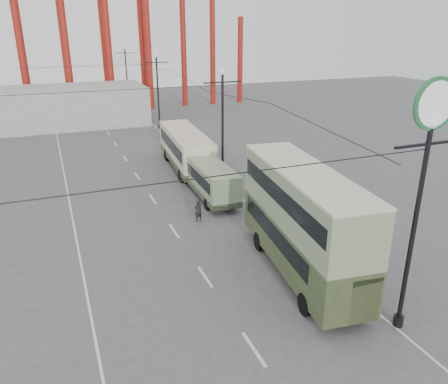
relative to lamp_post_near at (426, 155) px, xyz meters
name	(u,v)px	position (x,y,z in m)	size (l,w,h in m)	color
ground	(255,316)	(-5.60, 3.00, -7.86)	(160.00, 160.00, 0.00)	#4E4E51
road_markings	(144,184)	(-6.46, 22.70, -7.86)	(12.52, 120.00, 0.01)	silver
lamp_post_near	(426,155)	(0.00, 0.00, 0.00)	(3.20, 0.44, 10.80)	black
lamp_post_mid	(223,127)	(0.00, 21.00, -3.18)	(3.20, 0.44, 9.32)	black
lamp_post_far	(158,92)	(0.00, 43.00, -3.18)	(3.20, 0.44, 9.32)	black
lamp_post_distant	(127,75)	(0.00, 65.00, -3.18)	(3.20, 0.44, 9.32)	black
fairground_shed	(60,107)	(-11.60, 50.00, -5.36)	(22.00, 10.00, 5.00)	gray
double_decker_bus	(302,217)	(-1.76, 5.52, -4.60)	(4.06, 11.10, 5.82)	#323B20
single_decker_green	(206,175)	(-2.33, 18.69, -6.31)	(2.50, 9.75, 2.74)	gray
single_decker_cream	(186,148)	(-1.86, 25.54, -5.90)	(3.68, 11.38, 3.48)	beige
pedestrian	(198,211)	(-4.64, 13.84, -7.08)	(0.57, 0.37, 1.57)	black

